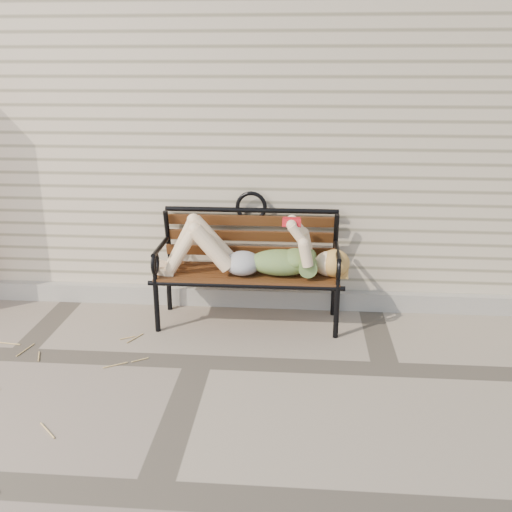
{
  "coord_description": "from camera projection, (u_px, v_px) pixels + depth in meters",
  "views": [
    {
      "loc": [
        0.66,
        -3.36,
        1.9
      ],
      "look_at": [
        0.35,
        0.54,
        0.58
      ],
      "focal_mm": 40.0,
      "sensor_mm": 36.0,
      "label": 1
    }
  ],
  "objects": [
    {
      "name": "ground",
      "position": [
        198.0,
        362.0,
        3.83
      ],
      "size": [
        80.0,
        80.0,
        0.0
      ],
      "primitive_type": "plane",
      "color": "gray",
      "rests_on": "ground"
    },
    {
      "name": "house_wall",
      "position": [
        242.0,
        103.0,
        6.19
      ],
      "size": [
        8.0,
        4.0,
        3.0
      ],
      "primitive_type": "cube",
      "color": "beige",
      "rests_on": "ground"
    },
    {
      "name": "foundation_strip",
      "position": [
        218.0,
        296.0,
        4.73
      ],
      "size": [
        8.0,
        0.1,
        0.15
      ],
      "primitive_type": "cube",
      "color": "#ACA79B",
      "rests_on": "ground"
    },
    {
      "name": "garden_bench",
      "position": [
        249.0,
        252.0,
        4.33
      ],
      "size": [
        1.5,
        0.6,
        0.97
      ],
      "color": "black",
      "rests_on": "ground"
    },
    {
      "name": "reading_woman",
      "position": [
        249.0,
        253.0,
        4.21
      ],
      "size": [
        1.42,
        0.32,
        0.45
      ],
      "color": "#0B424E",
      "rests_on": "ground"
    }
  ]
}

